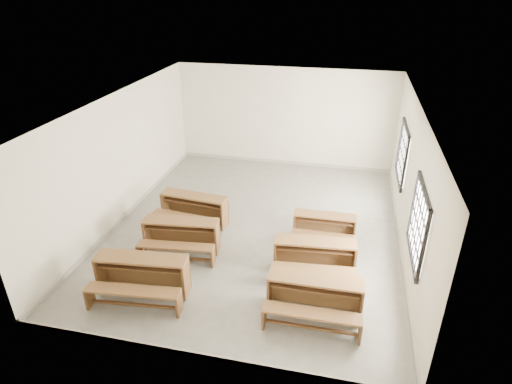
% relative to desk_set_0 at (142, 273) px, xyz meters
% --- Properties ---
extents(room, '(8.50, 8.50, 3.20)m').
position_rel_desk_set_0_xyz_m(room, '(1.74, 2.91, 1.67)').
color(room, gray).
rests_on(room, ground).
extents(desk_set_0, '(1.89, 1.11, 0.81)m').
position_rel_desk_set_0_xyz_m(desk_set_0, '(0.00, 0.00, 0.00)').
color(desk_set_0, brown).
rests_on(desk_set_0, ground).
extents(desk_set_1, '(1.78, 1.06, 0.76)m').
position_rel_desk_set_0_xyz_m(desk_set_1, '(0.20, 1.56, -0.03)').
color(desk_set_1, brown).
rests_on(desk_set_1, ground).
extents(desk_set_2, '(1.79, 1.07, 0.77)m').
position_rel_desk_set_0_xyz_m(desk_set_2, '(0.05, 2.80, -0.02)').
color(desk_set_2, brown).
rests_on(desk_set_2, ground).
extents(desk_set_3, '(1.74, 0.91, 0.78)m').
position_rel_desk_set_0_xyz_m(desk_set_3, '(3.37, 0.13, -0.02)').
color(desk_set_3, brown).
rests_on(desk_set_3, ground).
extents(desk_set_4, '(1.77, 1.03, 0.77)m').
position_rel_desk_set_0_xyz_m(desk_set_4, '(3.25, 1.39, -0.03)').
color(desk_set_4, brown).
rests_on(desk_set_4, ground).
extents(desk_set_5, '(1.46, 0.77, 0.66)m').
position_rel_desk_set_0_xyz_m(desk_set_5, '(3.35, 2.74, -0.09)').
color(desk_set_5, brown).
rests_on(desk_set_5, ground).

